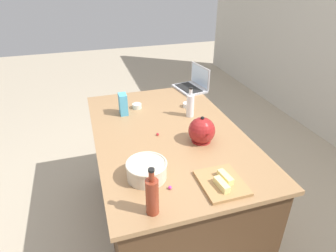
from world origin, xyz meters
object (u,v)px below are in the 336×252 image
(cutting_board, at_px, (222,183))
(butter_stick_left, at_px, (222,184))
(bottle_soy, at_px, (152,196))
(butter_stick_right, at_px, (225,177))
(ramekin_medium, at_px, (187,105))
(bottle_vinegar, at_px, (190,105))
(candy_bag, at_px, (123,104))
(ramekin_small, at_px, (137,106))
(laptop, at_px, (193,84))
(kettle, at_px, (202,131))
(mixing_bowl_large, at_px, (147,170))

(cutting_board, bearing_deg, butter_stick_left, -29.05)
(bottle_soy, xyz_separation_m, butter_stick_right, (-0.09, 0.43, -0.07))
(bottle_soy, height_order, butter_stick_left, bottle_soy)
(ramekin_medium, bearing_deg, cutting_board, -9.59)
(bottle_vinegar, xyz_separation_m, butter_stick_right, (0.80, -0.10, -0.06))
(ramekin_medium, xyz_separation_m, candy_bag, (-0.03, -0.53, 0.07))
(bottle_soy, relative_size, butter_stick_right, 2.37)
(bottle_vinegar, relative_size, ramekin_small, 3.14)
(cutting_board, relative_size, candy_bag, 1.59)
(laptop, distance_m, butter_stick_right, 1.36)
(ramekin_medium, height_order, candy_bag, candy_bag)
(cutting_board, bearing_deg, bottle_soy, -78.22)
(bottle_soy, distance_m, kettle, 0.71)
(mixing_bowl_large, distance_m, ramekin_small, 0.90)
(kettle, distance_m, butter_stick_left, 0.49)
(kettle, height_order, candy_bag, kettle)
(butter_stick_right, relative_size, candy_bag, 0.65)
(mixing_bowl_large, distance_m, ramekin_medium, 0.95)
(laptop, bearing_deg, cutting_board, -15.01)
(laptop, distance_m, kettle, 0.93)
(cutting_board, bearing_deg, ramekin_medium, 170.41)
(bottle_soy, bearing_deg, butter_stick_left, 96.61)
(bottle_vinegar, xyz_separation_m, cutting_board, (0.81, -0.13, -0.09))
(butter_stick_left, bearing_deg, kettle, 169.59)
(ramekin_medium, distance_m, candy_bag, 0.53)
(mixing_bowl_large, distance_m, bottle_soy, 0.27)
(bottle_soy, height_order, ramekin_medium, bottle_soy)
(cutting_board, distance_m, butter_stick_right, 0.04)
(ramekin_small, bearing_deg, bottle_vinegar, 54.68)
(butter_stick_left, xyz_separation_m, ramekin_small, (-1.11, -0.22, -0.02))
(bottle_vinegar, height_order, cutting_board, bottle_vinegar)
(laptop, height_order, candy_bag, laptop)
(laptop, distance_m, cutting_board, 1.37)
(cutting_board, height_order, candy_bag, candy_bag)
(mixing_bowl_large, distance_m, candy_bag, 0.82)
(butter_stick_left, bearing_deg, butter_stick_right, 136.66)
(bottle_vinegar, bearing_deg, mixing_bowl_large, -38.47)
(bottle_soy, distance_m, butter_stick_left, 0.40)
(kettle, bearing_deg, butter_stick_right, -5.68)
(kettle, relative_size, ramekin_small, 2.79)
(laptop, bearing_deg, ramekin_small, -66.79)
(cutting_board, distance_m, candy_bag, 1.06)
(butter_stick_right, bearing_deg, kettle, 174.32)
(bottle_vinegar, relative_size, butter_stick_left, 2.18)
(bottle_soy, distance_m, ramekin_small, 1.17)
(butter_stick_right, bearing_deg, mixing_bowl_large, -113.06)
(bottle_vinegar, distance_m, ramekin_medium, 0.18)
(bottle_soy, relative_size, ramekin_small, 3.41)
(butter_stick_right, xyz_separation_m, candy_bag, (-0.99, -0.39, 0.05))
(mixing_bowl_large, xyz_separation_m, butter_stick_right, (0.17, 0.40, -0.02))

